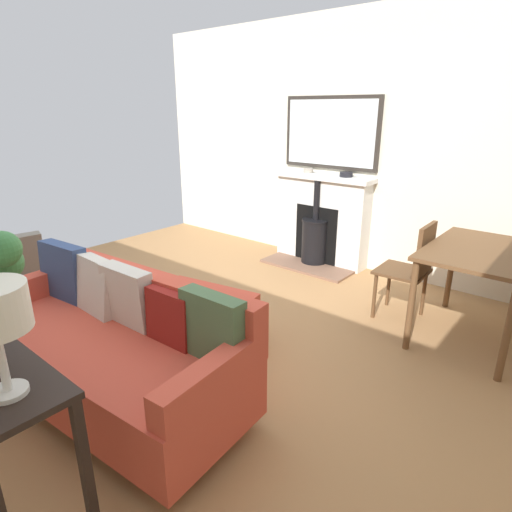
{
  "coord_description": "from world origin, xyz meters",
  "views": [
    {
      "loc": [
        1.9,
        2.46,
        1.76
      ],
      "look_at": [
        -0.66,
        0.32,
        0.6
      ],
      "focal_mm": 29.9,
      "sensor_mm": 36.0,
      "label": 1
    }
  ],
  "objects_px": {
    "mantel_bowl_near": "(308,170)",
    "mantel_bowl_far": "(346,174)",
    "dining_table": "(481,262)",
    "fireplace": "(320,224)",
    "dining_chair_near_fireplace": "(413,265)",
    "sofa": "(111,345)",
    "ottoman": "(200,312)",
    "armchair_accent": "(2,270)"
  },
  "relations": [
    {
      "from": "sofa",
      "to": "mantel_bowl_near",
      "type": "bearing_deg",
      "value": -169.27
    },
    {
      "from": "sofa",
      "to": "ottoman",
      "type": "xyz_separation_m",
      "value": [
        -0.85,
        -0.12,
        -0.14
      ]
    },
    {
      "from": "sofa",
      "to": "ottoman",
      "type": "relative_size",
      "value": 2.18
    },
    {
      "from": "ottoman",
      "to": "dining_table",
      "type": "height_order",
      "value": "dining_table"
    },
    {
      "from": "dining_table",
      "to": "fireplace",
      "type": "bearing_deg",
      "value": -112.25
    },
    {
      "from": "dining_chair_near_fireplace",
      "to": "mantel_bowl_far",
      "type": "bearing_deg",
      "value": -125.95
    },
    {
      "from": "mantel_bowl_far",
      "to": "dining_table",
      "type": "xyz_separation_m",
      "value": [
        0.81,
        1.62,
        -0.42
      ]
    },
    {
      "from": "ottoman",
      "to": "dining_chair_near_fireplace",
      "type": "xyz_separation_m",
      "value": [
        -1.39,
        1.15,
        0.28
      ]
    },
    {
      "from": "dining_table",
      "to": "ottoman",
      "type": "bearing_deg",
      "value": -50.12
    },
    {
      "from": "fireplace",
      "to": "mantel_bowl_far",
      "type": "xyz_separation_m",
      "value": [
        -0.03,
        0.28,
        0.6
      ]
    },
    {
      "from": "dining_table",
      "to": "mantel_bowl_far",
      "type": "bearing_deg",
      "value": -116.57
    },
    {
      "from": "dining_chair_near_fireplace",
      "to": "sofa",
      "type": "bearing_deg",
      "value": -24.71
    },
    {
      "from": "sofa",
      "to": "dining_table",
      "type": "xyz_separation_m",
      "value": [
        -2.24,
        1.54,
        0.28
      ]
    },
    {
      "from": "mantel_bowl_near",
      "to": "armchair_accent",
      "type": "relative_size",
      "value": 0.15
    },
    {
      "from": "mantel_bowl_far",
      "to": "fireplace",
      "type": "bearing_deg",
      "value": -82.98
    },
    {
      "from": "mantel_bowl_near",
      "to": "dining_table",
      "type": "height_order",
      "value": "mantel_bowl_near"
    },
    {
      "from": "mantel_bowl_near",
      "to": "sofa",
      "type": "distance_m",
      "value": 3.18
    },
    {
      "from": "mantel_bowl_far",
      "to": "armchair_accent",
      "type": "distance_m",
      "value": 3.48
    },
    {
      "from": "armchair_accent",
      "to": "ottoman",
      "type": "bearing_deg",
      "value": 117.47
    },
    {
      "from": "fireplace",
      "to": "dining_table",
      "type": "bearing_deg",
      "value": 67.75
    },
    {
      "from": "fireplace",
      "to": "dining_table",
      "type": "height_order",
      "value": "fireplace"
    },
    {
      "from": "armchair_accent",
      "to": "dining_chair_near_fireplace",
      "type": "xyz_separation_m",
      "value": [
        -2.21,
        2.73,
        0.07
      ]
    },
    {
      "from": "ottoman",
      "to": "mantel_bowl_near",
      "type": "bearing_deg",
      "value": -168.3
    },
    {
      "from": "mantel_bowl_near",
      "to": "mantel_bowl_far",
      "type": "relative_size",
      "value": 0.8
    },
    {
      "from": "sofa",
      "to": "mantel_bowl_far",
      "type": "bearing_deg",
      "value": -178.45
    },
    {
      "from": "ottoman",
      "to": "sofa",
      "type": "bearing_deg",
      "value": 8.18
    },
    {
      "from": "dining_table",
      "to": "dining_chair_near_fireplace",
      "type": "relative_size",
      "value": 1.22
    },
    {
      "from": "mantel_bowl_far",
      "to": "dining_table",
      "type": "distance_m",
      "value": 1.86
    },
    {
      "from": "sofa",
      "to": "armchair_accent",
      "type": "height_order",
      "value": "sofa"
    },
    {
      "from": "fireplace",
      "to": "armchair_accent",
      "type": "bearing_deg",
      "value": -24.27
    },
    {
      "from": "dining_table",
      "to": "dining_chair_near_fireplace",
      "type": "bearing_deg",
      "value": -90.26
    },
    {
      "from": "fireplace",
      "to": "dining_chair_near_fireplace",
      "type": "bearing_deg",
      "value": 60.92
    },
    {
      "from": "fireplace",
      "to": "dining_chair_near_fireplace",
      "type": "distance_m",
      "value": 1.59
    },
    {
      "from": "mantel_bowl_near",
      "to": "dining_chair_near_fireplace",
      "type": "distance_m",
      "value": 1.88
    },
    {
      "from": "ottoman",
      "to": "dining_table",
      "type": "bearing_deg",
      "value": 129.88
    },
    {
      "from": "armchair_accent",
      "to": "dining_table",
      "type": "relative_size",
      "value": 0.73
    },
    {
      "from": "sofa",
      "to": "ottoman",
      "type": "bearing_deg",
      "value": -171.82
    },
    {
      "from": "fireplace",
      "to": "armchair_accent",
      "type": "xyz_separation_m",
      "value": [
        2.98,
        -1.34,
        -0.03
      ]
    },
    {
      "from": "mantel_bowl_near",
      "to": "ottoman",
      "type": "bearing_deg",
      "value": 11.7
    },
    {
      "from": "mantel_bowl_far",
      "to": "ottoman",
      "type": "bearing_deg",
      "value": -1.04
    },
    {
      "from": "sofa",
      "to": "armchair_accent",
      "type": "distance_m",
      "value": 1.71
    },
    {
      "from": "sofa",
      "to": "dining_table",
      "type": "relative_size",
      "value": 1.83
    }
  ]
}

